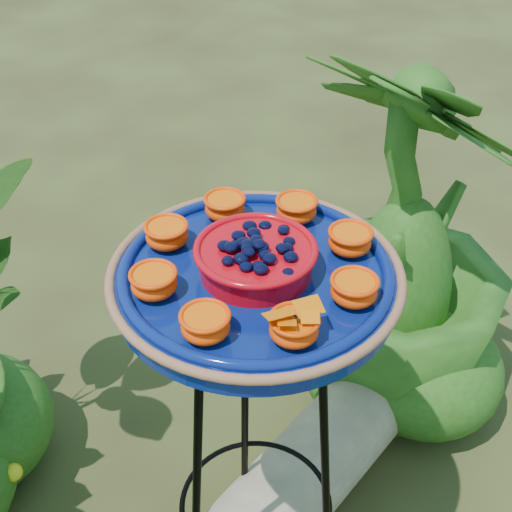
{
  "coord_description": "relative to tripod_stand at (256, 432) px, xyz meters",
  "views": [
    {
      "loc": [
        -0.24,
        -0.78,
        1.65
      ],
      "look_at": [
        0.06,
        0.07,
        0.96
      ],
      "focal_mm": 50.0,
      "sensor_mm": 36.0,
      "label": 1
    }
  ],
  "objects": [
    {
      "name": "driftwood_log",
      "position": [
        0.15,
        0.14,
        -0.43
      ],
      "size": [
        0.7,
        0.55,
        0.23
      ],
      "primitive_type": "cylinder",
      "rotation": [
        0.0,
        1.57,
        0.54
      ],
      "color": "tan",
      "rests_on": "ground"
    },
    {
      "name": "shrub_back_right",
      "position": [
        0.58,
        0.45,
        -0.01
      ],
      "size": [
        0.8,
        0.8,
        1.07
      ],
      "primitive_type": "imported",
      "rotation": [
        0.0,
        0.0,
        2.02
      ],
      "color": "#224C14",
      "rests_on": "ground"
    },
    {
      "name": "tripod_stand",
      "position": [
        0.0,
        0.0,
        0.0
      ],
      "size": [
        0.38,
        0.38,
        0.9
      ],
      "rotation": [
        0.0,
        0.0,
        -0.18
      ],
      "color": "black",
      "rests_on": "ground"
    },
    {
      "name": "feeder_dish",
      "position": [
        -0.0,
        -0.0,
        0.39
      ],
      "size": [
        0.53,
        0.53,
        0.11
      ],
      "rotation": [
        0.0,
        0.0,
        -0.18
      ],
      "color": "navy",
      "rests_on": "tripod_stand"
    }
  ]
}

